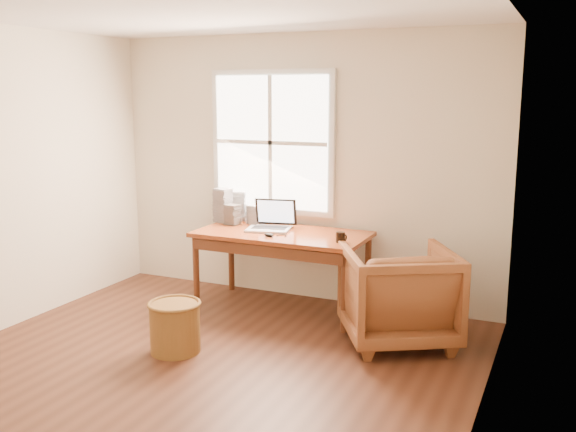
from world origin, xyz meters
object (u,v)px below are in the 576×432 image
(cd_stack_a, at_px, (239,206))
(desk, at_px, (282,234))
(wicker_stool, at_px, (175,328))
(laptop, at_px, (268,216))
(armchair, at_px, (398,295))
(coffee_mug, at_px, (340,237))

(cd_stack_a, bearing_deg, desk, -28.29)
(wicker_stool, xyz_separation_m, cd_stack_a, (-0.30, 1.63, 0.70))
(laptop, bearing_deg, wicker_stool, -111.07)
(desk, bearing_deg, laptop, 176.44)
(armchair, xyz_separation_m, cd_stack_a, (-1.86, 0.71, 0.50))
(desk, height_order, armchair, armchair)
(armchair, bearing_deg, coffee_mug, -48.23)
(laptop, relative_size, coffee_mug, 4.31)
(armchair, relative_size, laptop, 2.25)
(coffee_mug, xyz_separation_m, cd_stack_a, (-1.28, 0.52, 0.10))
(armchair, bearing_deg, cd_stack_a, -50.75)
(desk, distance_m, cd_stack_a, 0.75)
(desk, height_order, coffee_mug, coffee_mug)
(desk, bearing_deg, wicker_stool, -105.16)
(desk, distance_m, laptop, 0.22)
(coffee_mug, bearing_deg, laptop, 160.05)
(desk, xyz_separation_m, laptop, (-0.15, 0.01, 0.16))
(desk, bearing_deg, armchair, -16.39)
(coffee_mug, bearing_deg, desk, 158.00)
(desk, relative_size, wicker_stool, 4.03)
(wicker_stool, bearing_deg, desk, 74.84)
(wicker_stool, height_order, coffee_mug, coffee_mug)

